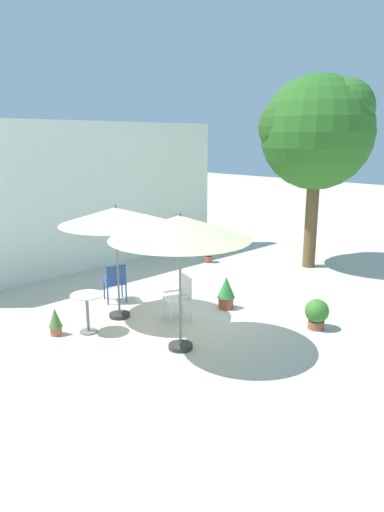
{
  "coord_description": "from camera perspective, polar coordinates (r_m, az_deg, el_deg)",
  "views": [
    {
      "loc": [
        -7.29,
        -6.85,
        3.71
      ],
      "look_at": [
        0.0,
        0.47,
        1.1
      ],
      "focal_mm": 33.01,
      "sensor_mm": 36.0,
      "label": 1
    }
  ],
  "objects": [
    {
      "name": "patio_umbrella_1",
      "position": [
        9.63,
        -9.23,
        4.7
      ],
      "size": [
        2.29,
        2.29,
        2.4
      ],
      "color": "#2D2D2D",
      "rests_on": "ground"
    },
    {
      "name": "villa_facade",
      "position": [
        13.64,
        -12.32,
        6.99
      ],
      "size": [
        9.37,
        0.3,
        4.15
      ],
      "primitive_type": "cube",
      "color": "silver",
      "rests_on": "ground"
    },
    {
      "name": "potted_plant_3",
      "position": [
        9.7,
        14.87,
        -6.69
      ],
      "size": [
        0.48,
        0.48,
        0.61
      ],
      "color": "brown",
      "rests_on": "ground"
    },
    {
      "name": "potted_plant_0",
      "position": [
        9.48,
        -16.24,
        -7.56
      ],
      "size": [
        0.26,
        0.26,
        0.55
      ],
      "color": "#B95F3C",
      "rests_on": "ground"
    },
    {
      "name": "patio_chair_0",
      "position": [
        9.83,
        -1.34,
        -4.73
      ],
      "size": [
        0.61,
        0.61,
        0.93
      ],
      "color": "white",
      "rests_on": "ground"
    },
    {
      "name": "potted_plant_2",
      "position": [
        10.48,
        4.16,
        -4.31
      ],
      "size": [
        0.4,
        0.4,
        0.73
      ],
      "color": "#A84C34",
      "rests_on": "ground"
    },
    {
      "name": "shade_tree",
      "position": [
        13.91,
        14.86,
        14.27
      ],
      "size": [
        3.28,
        3.13,
        5.39
      ],
      "color": "brown",
      "rests_on": "ground"
    },
    {
      "name": "potted_plant_1",
      "position": [
        14.31,
        1.98,
        0.21
      ],
      "size": [
        0.28,
        0.28,
        0.46
      ],
      "color": "#9E5139",
      "rests_on": "ground"
    },
    {
      "name": "ground_plane",
      "position": [
        10.67,
        1.79,
        -6.15
      ],
      "size": [
        60.0,
        60.0,
        0.0
      ],
      "primitive_type": "plane",
      "color": "beige"
    },
    {
      "name": "cafe_table_0",
      "position": [
        9.36,
        -12.59,
        -5.98
      ],
      "size": [
        0.63,
        0.63,
        0.78
      ],
      "color": "silver",
      "rests_on": "ground"
    },
    {
      "name": "patio_umbrella_0",
      "position": [
        7.98,
        -1.49,
        3.4
      ],
      "size": [
        2.45,
        2.45,
        2.5
      ],
      "color": "#2D2D2D",
      "rests_on": "ground"
    },
    {
      "name": "patio_chair_1",
      "position": [
        10.94,
        -9.27,
        -2.91
      ],
      "size": [
        0.61,
        0.61,
        0.91
      ],
      "color": "#2A4B90",
      "rests_on": "ground"
    }
  ]
}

